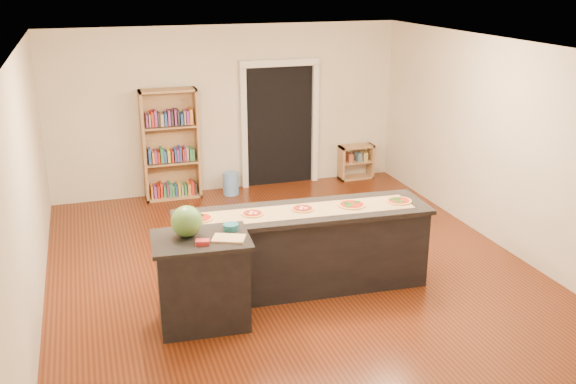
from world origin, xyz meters
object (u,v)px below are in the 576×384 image
object	(u,v)px
bookshelf	(171,145)
waste_bin	(231,183)
side_counter	(203,281)
watermelon	(187,221)
low_shelf	(356,162)
kitchen_island	(303,249)

from	to	relation	value
bookshelf	waste_bin	distance (m)	1.21
bookshelf	waste_bin	world-z (taller)	bookshelf
side_counter	bookshelf	xyz separation A→B (m)	(0.28, 4.20, 0.41)
bookshelf	watermelon	bearing A→B (deg)	-95.58
side_counter	low_shelf	world-z (taller)	side_counter
low_shelf	waste_bin	size ratio (longest dim) A/B	1.61
bookshelf	waste_bin	xyz separation A→B (m)	(0.96, -0.14, -0.72)
low_shelf	watermelon	size ratio (longest dim) A/B	1.90
low_shelf	watermelon	bearing A→B (deg)	-132.19
side_counter	kitchen_island	bearing A→B (deg)	24.22
kitchen_island	low_shelf	bearing A→B (deg)	61.46
bookshelf	watermelon	distance (m)	4.13
side_counter	waste_bin	size ratio (longest dim) A/B	2.60
side_counter	low_shelf	distance (m)	5.57
bookshelf	kitchen_island	bearing A→B (deg)	-74.85
side_counter	bookshelf	distance (m)	4.23
waste_bin	watermelon	xyz separation A→B (m)	(-1.36, -3.97, 0.97)
waste_bin	side_counter	bearing A→B (deg)	-106.96
side_counter	bookshelf	world-z (taller)	bookshelf
kitchen_island	waste_bin	bearing A→B (deg)	94.19
low_shelf	kitchen_island	bearing A→B (deg)	-121.88
side_counter	watermelon	size ratio (longest dim) A/B	3.07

